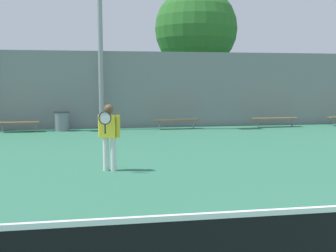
# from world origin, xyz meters

# --- Properties ---
(tennis_player) EXTENTS (0.52, 0.48, 1.60)m
(tennis_player) POSITION_xyz_m (-3.25, 6.24, 0.91)
(tennis_player) COLOR silver
(tennis_player) RESTS_ON ground_plane
(bench_courtside_near) EXTENTS (1.67, 0.40, 0.43)m
(bench_courtside_near) POSITION_xyz_m (-6.92, 14.03, 0.39)
(bench_courtside_near) COLOR brown
(bench_courtside_near) RESTS_ON ground_plane
(bench_courtside_far) EXTENTS (1.97, 0.40, 0.43)m
(bench_courtside_far) POSITION_xyz_m (-0.18, 14.03, 0.39)
(bench_courtside_far) COLOR brown
(bench_courtside_far) RESTS_ON ground_plane
(bench_by_gate) EXTENTS (2.17, 0.40, 0.43)m
(bench_by_gate) POSITION_xyz_m (4.51, 14.03, 0.39)
(bench_by_gate) COLOR brown
(bench_by_gate) RESTS_ON ground_plane
(trash_bin) EXTENTS (0.66, 0.66, 0.83)m
(trash_bin) POSITION_xyz_m (-5.19, 14.23, 0.42)
(trash_bin) COLOR gray
(trash_bin) RESTS_ON ground_plane
(back_fence) EXTENTS (24.80, 0.06, 3.48)m
(back_fence) POSITION_xyz_m (0.00, 14.99, 1.74)
(back_fence) COLOR gray
(back_fence) RESTS_ON ground_plane
(tree_green_broad) EXTENTS (4.60, 4.60, 7.32)m
(tree_green_broad) POSITION_xyz_m (1.76, 18.69, 5.01)
(tree_green_broad) COLOR brown
(tree_green_broad) RESTS_ON ground_plane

